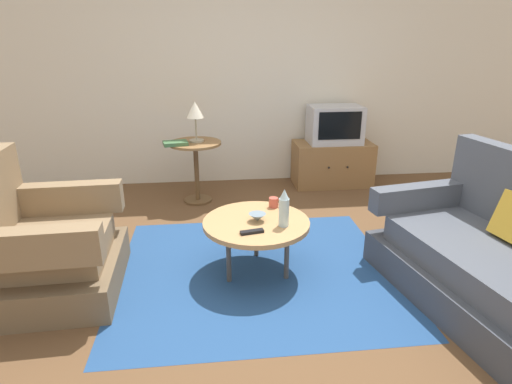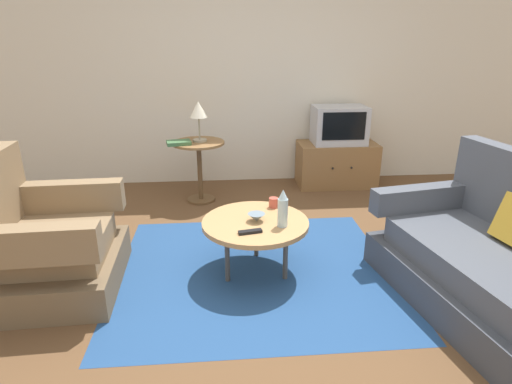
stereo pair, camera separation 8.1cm
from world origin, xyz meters
The scene contains 15 objects.
ground_plane centered at (0.00, 0.00, 0.00)m, with size 16.00×16.00×0.00m, color brown.
back_wall centered at (0.00, 2.43, 1.35)m, with size 9.00×0.12×2.70m, color beige.
area_rug centered at (-0.12, 0.20, 0.00)m, with size 2.07×1.86×0.00m, color navy.
armchair centered at (-1.60, 0.11, 0.32)m, with size 0.90×0.98×0.96m.
couch centered at (1.39, -0.37, 0.31)m, with size 1.13×1.68×0.96m.
coffee_table centered at (-0.12, 0.20, 0.39)m, with size 0.78×0.78×0.42m.
side_table centered at (-0.59, 1.71, 0.47)m, with size 0.54×0.54×0.65m.
tv_stand centered at (1.00, 2.10, 0.25)m, with size 0.91×0.49×0.51m.
television centered at (1.00, 2.10, 0.72)m, with size 0.60×0.40×0.43m.
table_lamp centered at (-0.57, 1.73, 0.96)m, with size 0.18×0.18×0.41m.
vase centered at (0.06, 0.09, 0.55)m, with size 0.07×0.07×0.28m.
mug centered at (0.05, 0.44, 0.46)m, with size 0.11×0.07×0.08m.
bowl centered at (-0.11, 0.20, 0.45)m, with size 0.13×0.13×0.06m.
tv_remote_dark centered at (-0.17, 0.00, 0.43)m, with size 0.17×0.07×0.02m.
book centered at (-0.78, 1.61, 0.67)m, with size 0.27×0.21×0.04m.
Camera 2 is at (-0.35, -2.61, 1.69)m, focal length 29.68 mm.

